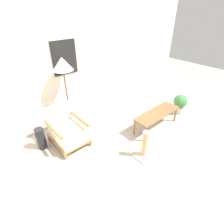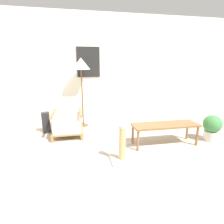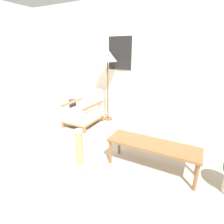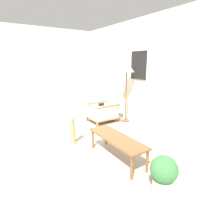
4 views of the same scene
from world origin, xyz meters
TOP-DOWN VIEW (x-y plane):
  - ground_plane at (0.00, 0.00)m, footprint 14.00×14.00m
  - wall_back at (-0.00, 2.50)m, footprint 8.00×0.09m
  - wall_left at (-2.78, 0.50)m, footprint 0.06×8.00m
  - armchair at (-0.64, 1.71)m, footprint 0.63×0.79m
  - floor_lamp at (-0.29, 2.21)m, footprint 0.42×0.42m
  - coffee_table at (1.19, 0.81)m, footprint 1.24×0.39m
  - vase at (-1.13, 1.91)m, footprint 0.18×0.18m
  - potted_plant at (2.20, 0.81)m, footprint 0.35×0.35m
  - scratching_post at (0.25, 0.39)m, footprint 0.36×0.36m

SIDE VIEW (x-z plane):
  - ground_plane at x=0.00m, z-range 0.00..0.00m
  - scratching_post at x=0.25m, z-range -0.10..0.49m
  - vase at x=-1.13m, z-range 0.00..0.47m
  - potted_plant at x=2.20m, z-range 0.02..0.55m
  - armchair at x=-0.64m, z-range -0.09..0.67m
  - coffee_table at x=1.19m, z-range 0.16..0.57m
  - wall_left at x=-2.78m, z-range 0.00..2.70m
  - wall_back at x=0.00m, z-range 0.00..2.70m
  - floor_lamp at x=-0.29m, z-range 0.63..2.27m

